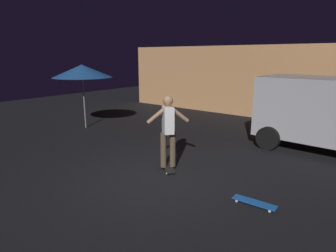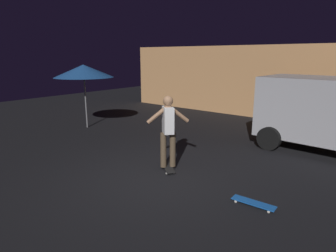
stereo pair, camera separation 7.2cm
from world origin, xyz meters
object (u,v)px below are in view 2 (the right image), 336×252
Objects in this scene: skateboard_ridden at (168,167)px; skater at (168,127)px; patio_umbrella at (84,71)px; skateboard_spare at (253,203)px.

skater reaches higher than skateboard_ridden.
patio_umbrella is 7.66m from skateboard_spare.
patio_umbrella reaches higher than skateboard_spare.
patio_umbrella is at bearing 166.74° from skateboard_spare.
skateboard_ridden is at bearing 0.00° from skater.
patio_umbrella is 3.18× the size of skateboard_ridden.
patio_umbrella is 5.19m from skater.
skateboard_spare is at bearing -9.76° from skater.
patio_umbrella is at bearing 165.15° from skateboard_ridden.
skateboard_ridden is 0.92× the size of skateboard_spare.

